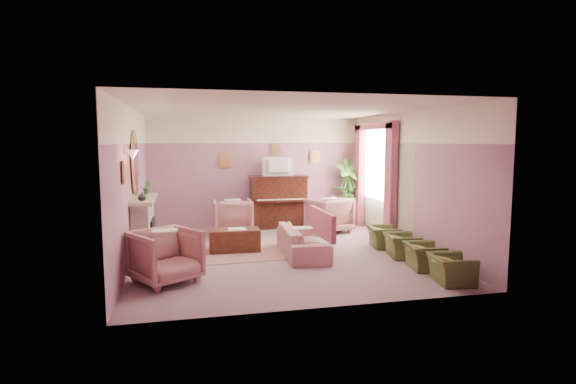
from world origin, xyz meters
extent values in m
cube|color=gray|center=(0.00, 0.00, 0.00)|extent=(5.50, 6.00, 0.01)
cube|color=white|center=(0.00, 0.00, 2.80)|extent=(5.50, 6.00, 0.01)
cube|color=gray|center=(0.00, 3.00, 1.40)|extent=(5.50, 0.02, 2.80)
cube|color=gray|center=(0.00, -3.00, 1.40)|extent=(5.50, 0.02, 2.80)
cube|color=gray|center=(-2.75, 0.00, 1.40)|extent=(0.02, 6.00, 2.80)
cube|color=gray|center=(2.75, 0.00, 1.40)|extent=(0.02, 6.00, 2.80)
cube|color=white|center=(0.00, 2.99, 2.47)|extent=(5.50, 0.01, 0.65)
cube|color=#A5AA8B|center=(2.73, 1.30, 1.07)|extent=(0.01, 3.00, 2.15)
cube|color=#B5A996|center=(-2.59, 0.20, 0.55)|extent=(0.30, 1.40, 1.10)
cube|color=black|center=(-2.49, 0.20, 0.40)|extent=(0.18, 0.72, 0.68)
cube|color=red|center=(-2.45, 0.20, 0.22)|extent=(0.06, 0.54, 0.10)
cube|color=#B5A996|center=(-2.56, 0.20, 1.12)|extent=(0.40, 1.55, 0.07)
cube|color=#B5A996|center=(-2.39, 0.20, 0.01)|extent=(0.55, 1.50, 0.02)
ellipsoid|color=tan|center=(-2.70, 0.20, 1.80)|extent=(0.04, 0.72, 1.20)
ellipsoid|color=silver|center=(-2.67, 0.20, 1.80)|extent=(0.01, 0.60, 1.06)
cone|color=pink|center=(-2.62, -0.85, 1.98)|extent=(0.20, 0.20, 0.16)
cube|color=black|center=(0.50, 2.68, 0.65)|extent=(1.40, 0.60, 1.30)
cube|color=black|center=(0.50, 2.33, 0.72)|extent=(1.30, 0.12, 0.06)
cube|color=beige|center=(0.50, 2.33, 0.76)|extent=(1.20, 0.08, 0.02)
cube|color=black|center=(0.50, 2.68, 1.31)|extent=(1.45, 0.65, 0.04)
imported|color=black|center=(0.50, 2.63, 1.60)|extent=(0.80, 0.12, 0.48)
cube|color=tan|center=(-0.80, 2.96, 1.72)|extent=(0.30, 0.03, 0.38)
cube|color=tan|center=(1.55, 2.96, 1.78)|extent=(0.26, 0.03, 0.34)
cube|color=tan|center=(0.50, 2.96, 2.00)|extent=(0.22, 0.03, 0.26)
cube|color=tan|center=(-2.71, -1.20, 1.72)|extent=(0.03, 0.28, 0.36)
cube|color=silver|center=(2.70, 1.55, 1.70)|extent=(0.03, 1.40, 1.80)
cube|color=#9D455A|center=(2.62, 0.63, 1.30)|extent=(0.16, 0.34, 2.60)
cube|color=#9D455A|center=(2.62, 2.47, 1.30)|extent=(0.16, 0.34, 2.60)
cube|color=#9D455A|center=(2.62, 1.55, 2.56)|extent=(0.16, 2.20, 0.16)
imported|color=#3A792C|center=(-2.55, 0.75, 1.29)|extent=(0.16, 0.16, 0.28)
imported|color=white|center=(-2.55, -0.30, 1.23)|extent=(0.16, 0.16, 0.16)
cube|color=#985E5E|center=(-0.83, 0.32, 0.01)|extent=(2.58, 1.91, 0.01)
cube|color=#412213|center=(-0.87, 0.35, 0.23)|extent=(1.02, 0.54, 0.45)
cube|color=white|center=(-0.82, 0.35, 0.46)|extent=(0.35, 0.28, 0.01)
imported|color=tan|center=(0.38, -0.23, 0.38)|extent=(0.62, 1.87, 0.76)
cube|color=#9D455A|center=(0.78, -0.23, 0.60)|extent=(0.09, 1.42, 0.52)
imported|color=tan|center=(-0.73, 2.04, 0.46)|extent=(0.89, 0.89, 0.93)
imported|color=tan|center=(1.58, 1.81, 0.46)|extent=(0.89, 0.89, 0.93)
imported|color=tan|center=(-2.12, -1.42, 0.46)|extent=(0.89, 0.89, 0.93)
imported|color=#4B5929|center=(2.19, -2.44, 0.29)|extent=(0.47, 0.68, 0.58)
imported|color=#4B5929|center=(2.19, -1.62, 0.29)|extent=(0.47, 0.68, 0.58)
imported|color=#4B5929|center=(2.19, -0.80, 0.29)|extent=(0.47, 0.68, 0.58)
imported|color=#4B5929|center=(2.19, 0.02, 0.29)|extent=(0.47, 0.68, 0.58)
cylinder|color=white|center=(2.31, 2.64, 0.35)|extent=(0.52, 0.52, 0.70)
imported|color=#3A792C|center=(2.31, 2.64, 0.87)|extent=(0.30, 0.30, 0.34)
imported|color=#3A792C|center=(2.43, 2.54, 0.84)|extent=(0.16, 0.16, 0.28)
cylinder|color=brown|center=(2.36, 2.60, 0.17)|extent=(0.34, 0.34, 0.34)
imported|color=#3A792C|center=(2.36, 2.60, 1.06)|extent=(0.76, 0.76, 1.44)
camera|label=1|loc=(-1.78, -8.49, 2.18)|focal=28.00mm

